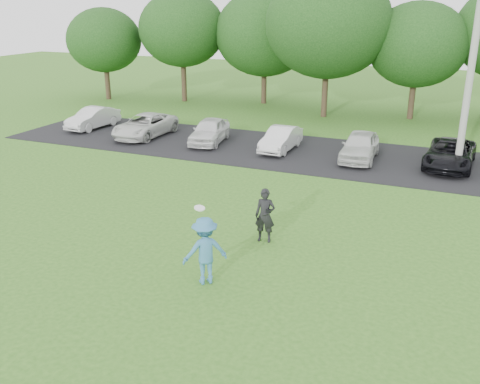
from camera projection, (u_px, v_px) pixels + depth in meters
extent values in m
plane|color=#31651D|center=(187.00, 283.00, 13.64)|extent=(100.00, 100.00, 0.00)
cube|color=black|center=(319.00, 154.00, 24.90)|extent=(32.00, 6.50, 0.03)
cylinder|color=#9F9F9A|center=(476.00, 37.00, 20.38)|extent=(0.28, 0.28, 10.94)
imported|color=teal|center=(205.00, 251.00, 13.37)|extent=(1.30, 1.25, 1.77)
cylinder|color=white|center=(200.00, 208.00, 13.01)|extent=(0.27, 0.27, 0.10)
imported|color=black|center=(265.00, 216.00, 15.73)|extent=(0.65, 0.48, 1.64)
cube|color=black|center=(269.00, 211.00, 15.42)|extent=(0.15, 0.12, 0.10)
imported|color=silver|center=(93.00, 118.00, 29.78)|extent=(1.47, 3.52, 1.13)
imported|color=silver|center=(145.00, 125.00, 27.96)|extent=(2.01, 4.21, 1.16)
imported|color=silver|center=(210.00, 131.00, 26.70)|extent=(2.01, 3.77, 1.22)
imported|color=silver|center=(281.00, 139.00, 25.39)|extent=(1.23, 3.33, 1.09)
imported|color=silver|center=(360.00, 146.00, 23.89)|extent=(1.63, 3.73, 1.25)
imported|color=black|center=(450.00, 154.00, 22.83)|extent=(2.14, 4.24, 1.15)
cylinder|color=#38281C|center=(108.00, 84.00, 38.57)|extent=(0.36, 0.36, 2.20)
ellipsoid|color=#214C19|center=(104.00, 40.00, 37.53)|extent=(5.20, 5.20, 4.42)
cylinder|color=#38281C|center=(184.00, 82.00, 37.69)|extent=(0.36, 0.36, 2.70)
ellipsoid|color=#214C19|center=(182.00, 29.00, 36.48)|extent=(5.94, 5.94, 5.05)
cylinder|color=#38281C|center=(264.00, 87.00, 36.98)|extent=(0.36, 0.36, 2.20)
ellipsoid|color=#214C19|center=(265.00, 33.00, 35.76)|extent=(6.68, 6.68, 5.68)
cylinder|color=#38281C|center=(325.00, 95.00, 32.64)|extent=(0.36, 0.36, 2.70)
ellipsoid|color=#214C19|center=(328.00, 24.00, 31.24)|extent=(7.42, 7.42, 6.31)
cylinder|color=#38281C|center=(412.00, 101.00, 32.11)|extent=(0.36, 0.36, 2.20)
ellipsoid|color=#214C19|center=(418.00, 45.00, 31.01)|extent=(5.76, 5.76, 4.90)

